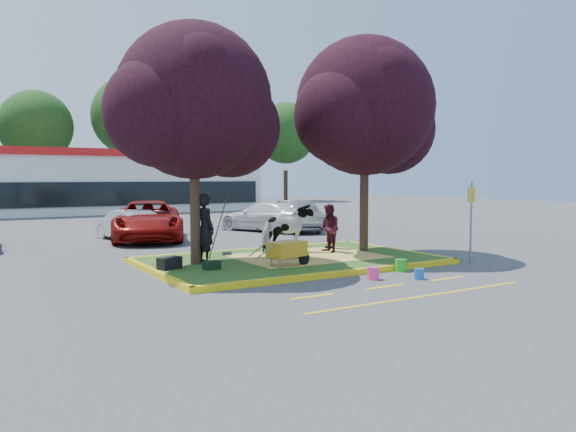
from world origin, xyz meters
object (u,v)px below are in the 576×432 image
cow (288,229)px  bucket_blue (419,274)px  calf (285,250)px  handler (205,229)px  bucket_green (401,265)px  car_silver (128,225)px  sign_post (471,213)px  bucket_pink (373,273)px  wheelbarrow (287,249)px

cow → bucket_blue: size_ratio=6.89×
calf → handler: size_ratio=0.59×
bucket_green → car_silver: car_silver is taller
sign_post → bucket_blue: size_ratio=9.07×
handler → bucket_pink: bearing=-151.2°
cow → bucket_pink: cow is taller
handler → wheelbarrow: (1.60, -1.72, -0.49)m
handler → bucket_pink: handler is taller
cow → handler: size_ratio=0.95×
handler → car_silver: 8.09m
wheelbarrow → car_silver: size_ratio=0.48×
bucket_green → wheelbarrow: bearing=151.2°
bucket_blue → bucket_pink: bearing=150.7°
bucket_blue → car_silver: (-3.81, 12.34, 0.48)m
wheelbarrow → bucket_green: wheelbarrow is taller
calf → bucket_pink: 3.37m
cow → bucket_pink: bearing=168.5°
calf → bucket_blue: bearing=-72.7°
calf → bucket_green: bearing=-59.7°
cow → sign_post: sign_post is taller
cow → handler: bearing=87.8°
wheelbarrow → bucket_green: size_ratio=5.38×
sign_post → bucket_pink: sign_post is taller
handler → wheelbarrow: size_ratio=1.07×
bucket_pink → bucket_blue: bucket_pink is taller
bucket_blue → car_silver: bearing=107.2°
handler → sign_post: bearing=-122.5°
handler → calf: bearing=-108.3°
cow → sign_post: size_ratio=0.76×
cow → sign_post: 5.47m
bucket_green → car_silver: (-4.20, 11.26, 0.45)m
sign_post → calf: bearing=145.5°
sign_post → car_silver: sign_post is taller
handler → car_silver: handler is taller
handler → bucket_blue: handler is taller
bucket_green → car_silver: size_ratio=0.09×
wheelbarrow → sign_post: (5.48, -1.37, 0.85)m
sign_post → cow: bearing=134.8°
bucket_pink → bucket_green: bearing=20.6°
bucket_pink → car_silver: size_ratio=0.08×
bucket_blue → wheelbarrow: bearing=131.7°
bucket_green → cow: bearing=110.2°
calf → wheelbarrow: 1.54m
car_silver → cow: bearing=98.7°
cow → calf: cow is taller
car_silver → wheelbarrow: bearing=87.0°
bucket_pink → sign_post: bearing=8.4°
calf → bucket_green: size_ratio=3.41×
cow → sign_post: bearing=-141.0°
bucket_blue → bucket_green: bearing=70.1°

